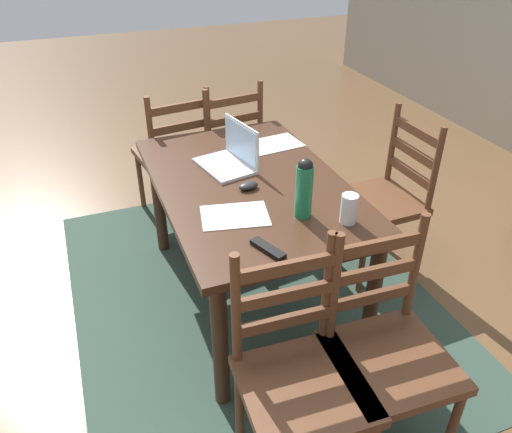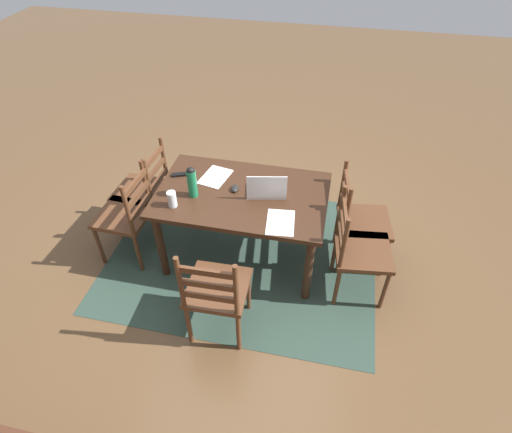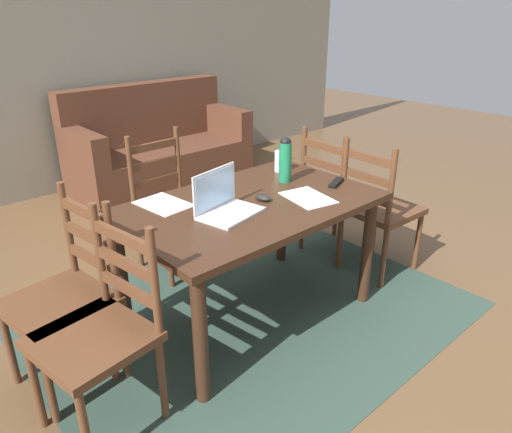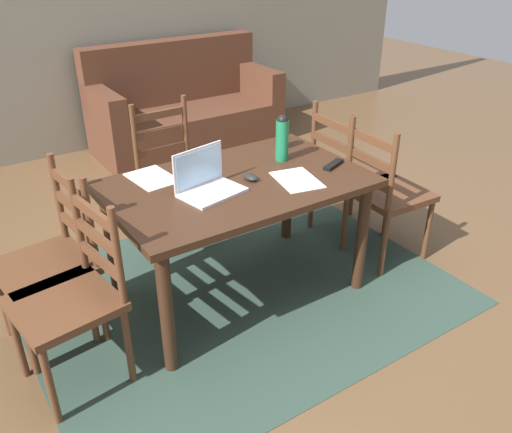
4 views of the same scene
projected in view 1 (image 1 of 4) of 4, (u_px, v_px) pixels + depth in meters
The scene contains 15 objects.
ground_plane at pixel (251, 294), 2.91m from camera, with size 14.00×14.00×0.00m, color brown.
area_rug at pixel (251, 294), 2.91m from camera, with size 2.43×1.92×0.01m, color #2D4238.
dining_table at pixel (250, 198), 2.57m from camera, with size 1.41×0.89×0.73m.
chair_left_far at pixel (225, 148), 3.51m from camera, with size 0.49×0.49×0.95m.
chair_left_near at pixel (174, 156), 3.40m from camera, with size 0.50×0.50×0.95m.
chair_right_near at pixel (300, 379), 1.83m from camera, with size 0.46×0.46×0.95m.
chair_far_head at pixel (383, 199), 2.91m from camera, with size 0.45×0.45×0.95m.
chair_right_far at pixel (385, 352), 1.93m from camera, with size 0.46×0.46×0.95m.
laptop at pixel (232, 155), 2.64m from camera, with size 0.36×0.28×0.23m.
water_bottle at pixel (304, 187), 2.18m from camera, with size 0.08×0.08×0.28m.
drinking_glass at pixel (349, 209), 2.17m from camera, with size 0.07×0.07×0.13m, color silver.
computer_mouse at pixel (248, 186), 2.45m from camera, with size 0.06×0.10×0.03m, color black.
tv_remote at pixel (268, 249), 2.02m from camera, with size 0.04×0.17×0.02m, color black.
paper_stack_left at pixel (274, 144), 2.90m from camera, with size 0.21×0.30×0.00m, color white.
paper_stack_right at pixel (235, 216), 2.25m from camera, with size 0.21×0.30×0.00m, color white.
Camera 1 is at (2.09, -0.77, 1.93)m, focal length 35.59 mm.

